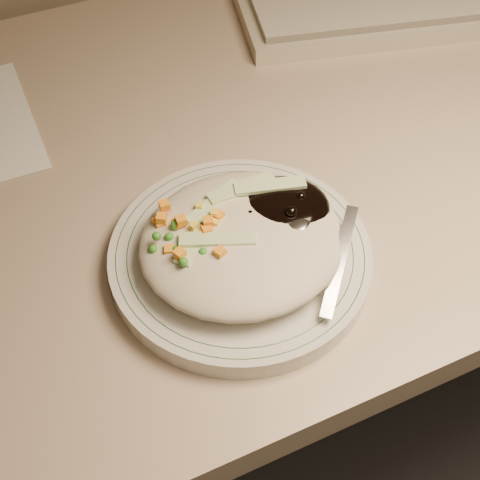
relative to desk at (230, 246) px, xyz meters
name	(u,v)px	position (x,y,z in m)	size (l,w,h in m)	color
desk	(230,246)	(0.00, 0.00, 0.00)	(1.40, 0.70, 0.74)	tan
plate	(240,257)	(-0.07, -0.18, 0.21)	(0.25, 0.25, 0.02)	silver
plate_rim	(240,251)	(-0.07, -0.18, 0.22)	(0.24, 0.24, 0.00)	#144723
meal	(245,235)	(-0.06, -0.18, 0.24)	(0.21, 0.19, 0.05)	#BCB298
keyboard	(407,4)	(0.33, 0.13, 0.22)	(0.49, 0.27, 0.03)	#AFA68F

